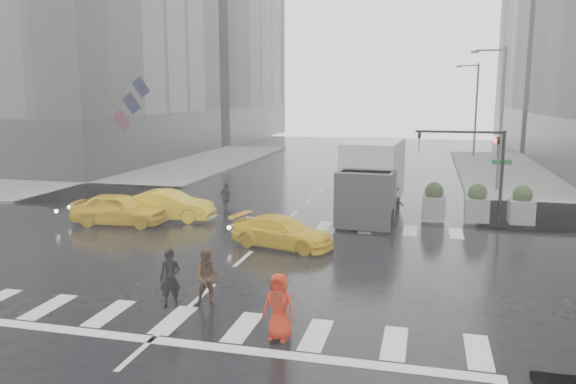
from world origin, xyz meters
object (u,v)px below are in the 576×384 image
(pedestrian_brown, at_px, (208,278))
(pedestrian_orange, at_px, (279,306))
(traffic_signal_pole, at_px, (480,158))
(box_truck, at_px, (371,177))
(taxi_mid, at_px, (169,205))
(taxi_front, at_px, (119,209))

(pedestrian_brown, height_order, pedestrian_orange, pedestrian_orange)
(pedestrian_brown, bearing_deg, pedestrian_orange, -53.89)
(traffic_signal_pole, xyz_separation_m, box_truck, (-5.09, 0.63, -1.20))
(pedestrian_orange, distance_m, taxi_mid, 14.80)
(pedestrian_orange, xyz_separation_m, box_truck, (0.79, 15.10, 1.14))
(pedestrian_brown, xyz_separation_m, pedestrian_orange, (2.62, -1.74, 0.02))
(pedestrian_orange, height_order, taxi_front, pedestrian_orange)
(traffic_signal_pole, relative_size, pedestrian_brown, 2.65)
(taxi_mid, distance_m, box_truck, 10.19)
(pedestrian_brown, xyz_separation_m, taxi_mid, (-6.19, 10.16, -0.12))
(pedestrian_brown, distance_m, pedestrian_orange, 3.14)
(traffic_signal_pole, xyz_separation_m, taxi_mid, (-14.68, -2.57, -2.49))
(box_truck, bearing_deg, pedestrian_brown, -100.57)
(traffic_signal_pole, distance_m, pedestrian_brown, 15.49)
(pedestrian_brown, height_order, box_truck, box_truck)
(taxi_front, relative_size, taxi_mid, 1.01)
(pedestrian_brown, bearing_deg, taxi_front, 112.67)
(traffic_signal_pole, xyz_separation_m, pedestrian_orange, (-5.88, -14.47, -2.34))
(pedestrian_orange, height_order, box_truck, box_truck)
(taxi_mid, bearing_deg, pedestrian_brown, -152.19)
(traffic_signal_pole, height_order, taxi_front, traffic_signal_pole)
(pedestrian_orange, bearing_deg, taxi_mid, 134.51)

